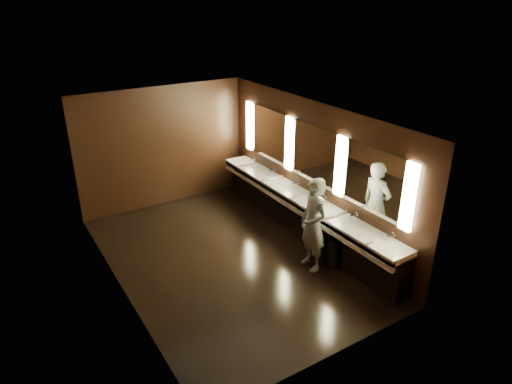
{
  "coord_description": "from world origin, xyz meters",
  "views": [
    {
      "loc": [
        -3.5,
        -6.62,
        4.74
      ],
      "look_at": [
        0.64,
        0.0,
        1.25
      ],
      "focal_mm": 32.0,
      "sensor_mm": 36.0,
      "label": 1
    }
  ],
  "objects": [
    {
      "name": "mirror_band",
      "position": [
        1.98,
        -0.0,
        1.75
      ],
      "size": [
        0.06,
        5.03,
        1.15
      ],
      "color": "#FFF6B7",
      "rests_on": "wall_right"
    },
    {
      "name": "trash_bin",
      "position": [
        1.58,
        -1.19,
        0.29
      ],
      "size": [
        0.47,
        0.47,
        0.57
      ],
      "primitive_type": "cylinder",
      "rotation": [
        0.0,
        0.0,
        -0.32
      ],
      "color": "black",
      "rests_on": "floor"
    },
    {
      "name": "wall_back",
      "position": [
        0.0,
        3.0,
        1.4
      ],
      "size": [
        4.0,
        0.02,
        2.8
      ],
      "primitive_type": "cube",
      "color": "black",
      "rests_on": "floor"
    },
    {
      "name": "sink_counter",
      "position": [
        1.79,
        0.0,
        0.5
      ],
      "size": [
        0.55,
        5.4,
        1.01
      ],
      "color": "black",
      "rests_on": "floor"
    },
    {
      "name": "floor",
      "position": [
        0.0,
        0.0,
        0.0
      ],
      "size": [
        6.0,
        6.0,
        0.0
      ],
      "primitive_type": "plane",
      "color": "black",
      "rests_on": "ground"
    },
    {
      "name": "ceiling",
      "position": [
        0.0,
        0.0,
        2.8
      ],
      "size": [
        4.0,
        6.0,
        0.02
      ],
      "primitive_type": "cube",
      "color": "#2D2D2B",
      "rests_on": "wall_back"
    },
    {
      "name": "wall_right",
      "position": [
        2.0,
        0.0,
        1.4
      ],
      "size": [
        0.02,
        6.0,
        2.8
      ],
      "primitive_type": "cube",
      "color": "black",
      "rests_on": "floor"
    },
    {
      "name": "wall_left",
      "position": [
        -2.0,
        0.0,
        1.4
      ],
      "size": [
        0.02,
        6.0,
        2.8
      ],
      "primitive_type": "cube",
      "color": "black",
      "rests_on": "floor"
    },
    {
      "name": "wall_front",
      "position": [
        0.0,
        -3.0,
        1.4
      ],
      "size": [
        4.0,
        0.02,
        2.8
      ],
      "primitive_type": "cube",
      "color": "black",
      "rests_on": "floor"
    },
    {
      "name": "person",
      "position": [
        1.19,
        -1.06,
        0.88
      ],
      "size": [
        0.48,
        0.68,
        1.76
      ],
      "primitive_type": "imported",
      "rotation": [
        0.0,
        0.0,
        -1.67
      ],
      "color": "#8AACCD",
      "rests_on": "floor"
    }
  ]
}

